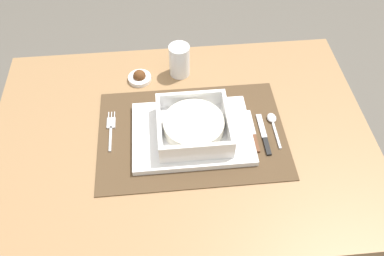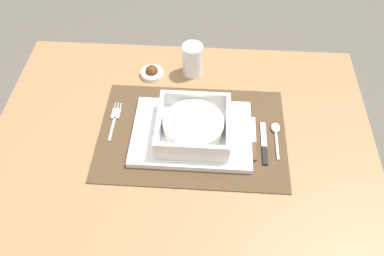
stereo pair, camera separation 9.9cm
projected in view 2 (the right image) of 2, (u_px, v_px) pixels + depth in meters
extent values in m
plane|color=#59544C|center=(186.00, 247.00, 1.58)|extent=(6.00, 6.00, 0.00)
cube|color=#936D47|center=(182.00, 137.00, 1.03)|extent=(0.98, 0.69, 0.03)
cube|color=brown|center=(76.00, 129.00, 1.51)|extent=(0.05, 0.05, 0.70)
cube|color=brown|center=(307.00, 140.00, 1.48)|extent=(0.05, 0.05, 0.70)
cube|color=#4C3823|center=(192.00, 135.00, 1.01)|extent=(0.48, 0.33, 0.00)
cube|color=white|center=(192.00, 133.00, 1.00)|extent=(0.30, 0.22, 0.02)
cube|color=white|center=(193.00, 131.00, 0.99)|extent=(0.18, 0.18, 0.01)
cube|color=white|center=(159.00, 122.00, 0.97)|extent=(0.01, 0.18, 0.05)
cube|color=white|center=(228.00, 125.00, 0.97)|extent=(0.01, 0.18, 0.05)
cube|color=white|center=(191.00, 151.00, 0.92)|extent=(0.16, 0.01, 0.05)
cube|color=white|center=(195.00, 99.00, 1.02)|extent=(0.16, 0.01, 0.05)
cylinder|color=silver|center=(193.00, 125.00, 0.98)|extent=(0.15, 0.15, 0.03)
cube|color=silver|center=(112.00, 130.00, 1.02)|extent=(0.01, 0.08, 0.00)
cube|color=silver|center=(116.00, 114.00, 1.05)|extent=(0.02, 0.04, 0.00)
cylinder|color=silver|center=(115.00, 106.00, 1.07)|extent=(0.00, 0.02, 0.00)
cylinder|color=silver|center=(118.00, 106.00, 1.07)|extent=(0.00, 0.02, 0.00)
cylinder|color=silver|center=(121.00, 106.00, 1.07)|extent=(0.00, 0.02, 0.00)
cube|color=silver|center=(277.00, 146.00, 0.98)|extent=(0.01, 0.08, 0.00)
ellipsoid|color=silver|center=(276.00, 128.00, 1.02)|extent=(0.02, 0.03, 0.01)
cube|color=black|center=(265.00, 156.00, 0.97)|extent=(0.01, 0.05, 0.01)
cube|color=silver|center=(263.00, 135.00, 1.01)|extent=(0.01, 0.08, 0.00)
cube|color=#59331E|center=(254.00, 151.00, 0.97)|extent=(0.01, 0.05, 0.01)
cube|color=silver|center=(253.00, 130.00, 1.02)|extent=(0.01, 0.08, 0.00)
cylinder|color=white|center=(193.00, 60.00, 1.13)|extent=(0.06, 0.06, 0.10)
cylinder|color=gold|center=(193.00, 65.00, 1.14)|extent=(0.05, 0.05, 0.05)
cylinder|color=white|center=(152.00, 73.00, 1.15)|extent=(0.07, 0.07, 0.01)
sphere|color=#593319|center=(152.00, 71.00, 1.15)|extent=(0.04, 0.04, 0.04)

